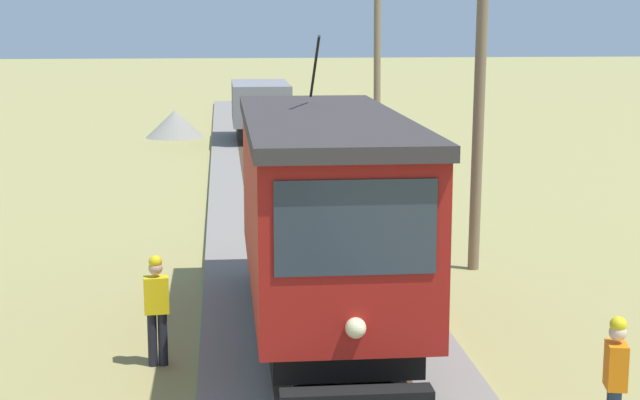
# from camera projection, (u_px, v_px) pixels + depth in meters

# --- Properties ---
(red_tram) EXTENTS (2.60, 8.54, 4.79)m
(red_tram) POSITION_uv_depth(u_px,v_px,m) (324.00, 212.00, 16.79)
(red_tram) COLOR maroon
(red_tram) RESTS_ON rail_right
(freight_car) EXTENTS (2.40, 5.20, 2.31)m
(freight_car) POSITION_uv_depth(u_px,v_px,m) (260.00, 108.00, 43.03)
(freight_car) COLOR slate
(freight_car) RESTS_ON rail_right
(utility_pole_near_tram) EXTENTS (1.40, 0.48, 7.88)m
(utility_pole_near_tram) POSITION_uv_depth(u_px,v_px,m) (480.00, 83.00, 21.00)
(utility_pole_near_tram) COLOR #7A664C
(utility_pole_near_tram) RESTS_ON ground
(utility_pole_mid) EXTENTS (1.40, 0.58, 7.95)m
(utility_pole_mid) POSITION_uv_depth(u_px,v_px,m) (377.00, 56.00, 34.65)
(utility_pole_mid) COLOR #7A664C
(utility_pole_mid) RESTS_ON ground
(gravel_pile) EXTENTS (2.65, 2.65, 1.22)m
(gravel_pile) POSITION_uv_depth(u_px,v_px,m) (175.00, 124.00, 45.52)
(gravel_pile) COLOR gray
(gravel_pile) RESTS_ON ground
(track_worker) EXTENTS (0.31, 0.42, 1.78)m
(track_worker) POSITION_uv_depth(u_px,v_px,m) (615.00, 378.00, 12.49)
(track_worker) COLOR navy
(track_worker) RESTS_ON ground
(second_worker) EXTENTS (0.40, 0.28, 1.78)m
(second_worker) POSITION_uv_depth(u_px,v_px,m) (157.00, 305.00, 15.64)
(second_worker) COLOR black
(second_worker) RESTS_ON ground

